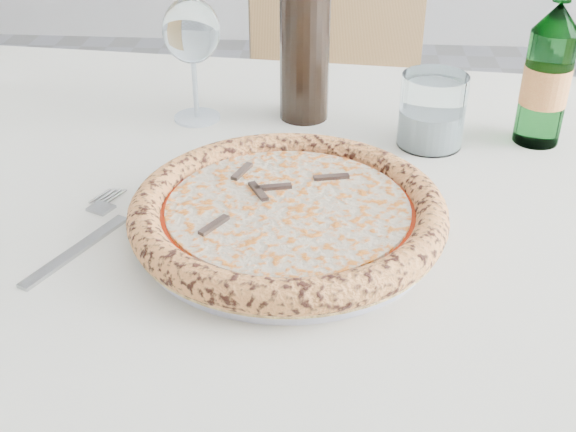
{
  "coord_description": "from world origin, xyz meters",
  "views": [
    {
      "loc": [
        -0.05,
        -0.67,
        1.17
      ],
      "look_at": [
        -0.1,
        -0.02,
        0.78
      ],
      "focal_mm": 45.0,
      "sensor_mm": 36.0,
      "label": 1
    }
  ],
  "objects_px": {
    "chair_far": "(343,104)",
    "tumbler": "(432,115)",
    "beer_bottle": "(547,75)",
    "wine_glass": "(191,34)",
    "pizza": "(288,211)",
    "wine_bottle": "(305,35)",
    "dining_table": "(294,247)",
    "plate": "(288,225)"
  },
  "relations": [
    {
      "from": "pizza",
      "to": "tumbler",
      "type": "relative_size",
      "value": 3.5
    },
    {
      "from": "dining_table",
      "to": "beer_bottle",
      "type": "distance_m",
      "value": 0.39
    },
    {
      "from": "dining_table",
      "to": "tumbler",
      "type": "xyz_separation_m",
      "value": [
        0.17,
        0.13,
        0.13
      ]
    },
    {
      "from": "pizza",
      "to": "wine_glass",
      "type": "xyz_separation_m",
      "value": [
        -0.15,
        0.29,
        0.1
      ]
    },
    {
      "from": "plate",
      "to": "chair_far",
      "type": "bearing_deg",
      "value": 86.37
    },
    {
      "from": "beer_bottle",
      "to": "wine_bottle",
      "type": "height_order",
      "value": "wine_bottle"
    },
    {
      "from": "tumbler",
      "to": "pizza",
      "type": "bearing_deg",
      "value": -126.26
    },
    {
      "from": "chair_far",
      "to": "pizza",
      "type": "xyz_separation_m",
      "value": [
        -0.06,
        -0.9,
        0.25
      ]
    },
    {
      "from": "dining_table",
      "to": "plate",
      "type": "height_order",
      "value": "plate"
    },
    {
      "from": "chair_far",
      "to": "wine_glass",
      "type": "relative_size",
      "value": 5.43
    },
    {
      "from": "wine_glass",
      "to": "chair_far",
      "type": "bearing_deg",
      "value": 71.18
    },
    {
      "from": "chair_far",
      "to": "tumbler",
      "type": "xyz_separation_m",
      "value": [
        0.11,
        -0.67,
        0.26
      ]
    },
    {
      "from": "pizza",
      "to": "chair_far",
      "type": "bearing_deg",
      "value": 86.37
    },
    {
      "from": "wine_glass",
      "to": "plate",
      "type": "bearing_deg",
      "value": -62.26
    },
    {
      "from": "tumbler",
      "to": "plate",
      "type": "bearing_deg",
      "value": -126.26
    },
    {
      "from": "pizza",
      "to": "wine_glass",
      "type": "relative_size",
      "value": 1.95
    },
    {
      "from": "pizza",
      "to": "beer_bottle",
      "type": "bearing_deg",
      "value": 38.96
    },
    {
      "from": "chair_far",
      "to": "beer_bottle",
      "type": "distance_m",
      "value": 0.77
    },
    {
      "from": "wine_glass",
      "to": "tumbler",
      "type": "distance_m",
      "value": 0.34
    },
    {
      "from": "wine_bottle",
      "to": "tumbler",
      "type": "bearing_deg",
      "value": -24.63
    },
    {
      "from": "beer_bottle",
      "to": "wine_bottle",
      "type": "distance_m",
      "value": 0.32
    },
    {
      "from": "chair_far",
      "to": "wine_glass",
      "type": "xyz_separation_m",
      "value": [
        -0.21,
        -0.61,
        0.35
      ]
    },
    {
      "from": "chair_far",
      "to": "tumbler",
      "type": "relative_size",
      "value": 9.76
    },
    {
      "from": "wine_glass",
      "to": "beer_bottle",
      "type": "height_order",
      "value": "beer_bottle"
    },
    {
      "from": "wine_glass",
      "to": "wine_bottle",
      "type": "distance_m",
      "value": 0.15
    },
    {
      "from": "beer_bottle",
      "to": "dining_table",
      "type": "bearing_deg",
      "value": -154.01
    },
    {
      "from": "dining_table",
      "to": "pizza",
      "type": "xyz_separation_m",
      "value": [
        -0.0,
        -0.1,
        0.11
      ]
    },
    {
      "from": "chair_far",
      "to": "wine_bottle",
      "type": "distance_m",
      "value": 0.69
    },
    {
      "from": "dining_table",
      "to": "chair_far",
      "type": "bearing_deg",
      "value": 85.92
    },
    {
      "from": "chair_far",
      "to": "plate",
      "type": "relative_size",
      "value": 3.01
    },
    {
      "from": "plate",
      "to": "wine_bottle",
      "type": "xyz_separation_m",
      "value": [
        -0.0,
        0.31,
        0.11
      ]
    },
    {
      "from": "chair_far",
      "to": "dining_table",
      "type": "bearing_deg",
      "value": -94.08
    },
    {
      "from": "wine_glass",
      "to": "pizza",
      "type": "bearing_deg",
      "value": -62.26
    },
    {
      "from": "chair_far",
      "to": "wine_glass",
      "type": "distance_m",
      "value": 0.74
    },
    {
      "from": "plate",
      "to": "pizza",
      "type": "xyz_separation_m",
      "value": [
        -0.0,
        0.0,
        0.02
      ]
    },
    {
      "from": "wine_bottle",
      "to": "pizza",
      "type": "bearing_deg",
      "value": -89.76
    },
    {
      "from": "wine_glass",
      "to": "wine_bottle",
      "type": "bearing_deg",
      "value": 7.32
    },
    {
      "from": "plate",
      "to": "wine_glass",
      "type": "distance_m",
      "value": 0.35
    },
    {
      "from": "beer_bottle",
      "to": "wine_bottle",
      "type": "xyz_separation_m",
      "value": [
        -0.31,
        0.06,
        0.03
      ]
    },
    {
      "from": "beer_bottle",
      "to": "wine_bottle",
      "type": "bearing_deg",
      "value": 169.76
    },
    {
      "from": "chair_far",
      "to": "beer_bottle",
      "type": "bearing_deg",
      "value": -68.68
    },
    {
      "from": "plate",
      "to": "tumbler",
      "type": "bearing_deg",
      "value": 53.74
    }
  ]
}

